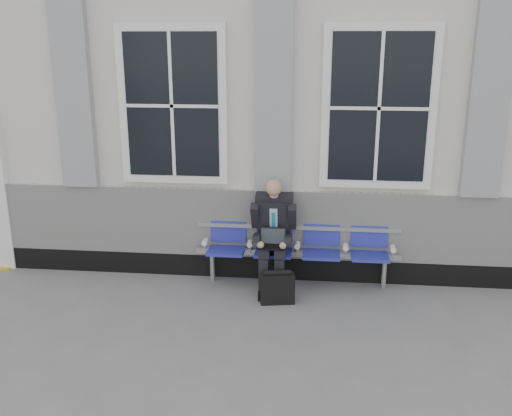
# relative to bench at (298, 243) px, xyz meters

# --- Properties ---
(ground) EXTENTS (70.00, 70.00, 0.00)m
(ground) POSITION_rel_bench_xyz_m (0.57, -1.32, -0.55)
(ground) COLOR slate
(ground) RESTS_ON ground
(station_building) EXTENTS (14.40, 4.40, 4.49)m
(station_building) POSITION_rel_bench_xyz_m (0.55, 2.15, 1.67)
(station_building) COLOR beige
(station_building) RESTS_ON ground
(bench) EXTENTS (2.60, 0.47, 0.91)m
(bench) POSITION_rel_bench_xyz_m (0.00, 0.00, 0.00)
(bench) COLOR #9EA0A3
(bench) RESTS_ON ground
(businessman) EXTENTS (0.56, 0.75, 1.41)m
(businessman) POSITION_rel_bench_xyz_m (-0.30, -0.13, 0.21)
(businessman) COLOR black
(businessman) RESTS_ON ground
(briefcase) EXTENTS (0.43, 0.24, 0.41)m
(briefcase) POSITION_rel_bench_xyz_m (-0.21, -0.59, -0.36)
(briefcase) COLOR black
(briefcase) RESTS_ON ground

